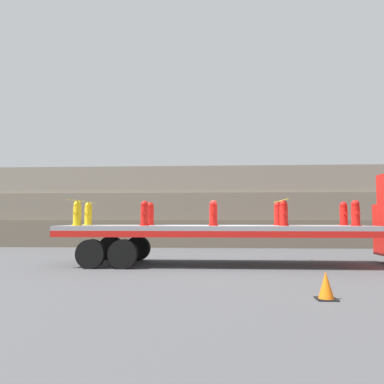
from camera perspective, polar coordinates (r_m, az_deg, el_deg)
name	(u,v)px	position (r m, az deg, el deg)	size (l,w,h in m)	color
ground_plane	(214,265)	(12.89, 3.31, -11.03)	(120.00, 120.00, 0.00)	#474749
rock_cliff	(214,207)	(21.75, 3.31, -2.31)	(60.00, 3.30, 4.47)	#665B4C
flatbed_trailer	(195,232)	(12.82, 0.40, -6.18)	(10.28, 2.61, 1.33)	gray
fire_hydrant_yellow_near_0	(77,214)	(13.06, -17.09, -3.16)	(0.33, 0.51, 0.83)	gold
fire_hydrant_yellow_far_0	(88,214)	(14.10, -15.52, -3.25)	(0.33, 0.51, 0.83)	gold
fire_hydrant_red_near_1	(145,214)	(12.45, -7.24, -3.27)	(0.33, 0.51, 0.83)	red
fire_hydrant_red_far_1	(150,214)	(13.54, -6.38, -3.34)	(0.33, 0.51, 0.83)	red
fire_hydrant_red_near_2	(213,213)	(12.24, 3.28, -3.28)	(0.33, 0.51, 0.83)	red
fire_hydrant_red_far_2	(213,214)	(13.35, 3.28, -3.35)	(0.33, 0.51, 0.83)	red
fire_hydrant_red_near_3	(284,213)	(12.45, 13.80, -3.19)	(0.33, 0.51, 0.83)	red
fire_hydrant_red_far_3	(278,214)	(13.54, 12.95, -3.26)	(0.33, 0.51, 0.83)	red
fire_hydrant_red_near_4	(356,213)	(13.05, 23.66, -3.00)	(0.33, 0.51, 0.83)	red
fire_hydrant_red_far_4	(344,214)	(14.09, 22.10, -3.10)	(0.33, 0.51, 0.83)	red
cargo_strap_rear	(83,201)	(13.59, -16.24, -1.39)	(0.05, 2.71, 0.01)	yellow
cargo_strap_middle	(280,201)	(13.00, 13.32, -1.32)	(0.05, 2.71, 0.01)	yellow
traffic_cone	(326,286)	(7.89, 19.74, -13.30)	(0.39, 0.39, 0.54)	black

